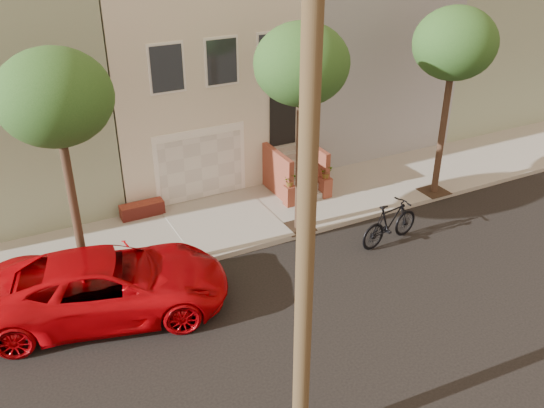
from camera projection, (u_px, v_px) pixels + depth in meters
ground at (339, 309)px, 15.02m from camera, size 90.00×90.00×0.00m
sidewalk at (249, 217)px, 19.19m from camera, size 40.00×3.70×0.15m
house_row at (181, 67)px, 22.12m from camera, size 33.10×11.70×7.00m
tree_left at (55, 99)px, 13.40m from camera, size 2.70×2.57×6.30m
tree_mid at (302, 66)px, 16.04m from camera, size 2.70×2.57×6.30m
tree_right at (455, 45)px, 18.28m from camera, size 2.70×2.57×6.30m
pickup_truck at (108, 285)px, 14.56m from camera, size 6.43×4.12×1.65m
motorcycle at (390, 223)px, 17.62m from camera, size 2.33×0.99×1.36m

